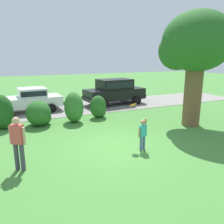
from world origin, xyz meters
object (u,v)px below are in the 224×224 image
child_thrower (143,132)px  adult_onlooker (18,141)px  frisbee (133,105)px  parked_sedan (29,99)px  oak_tree_large (195,47)px  parked_suv (115,90)px

child_thrower → adult_onlooker: (-4.37, 0.25, 0.27)m
frisbee → adult_onlooker: 4.33m
parked_sedan → adult_onlooker: bearing=-96.9°
parked_sedan → frisbee: size_ratio=15.42×
oak_tree_large → parked_suv: bearing=102.4°
oak_tree_large → parked_suv: 7.14m
parked_suv → child_thrower: 8.69m
parked_suv → parked_sedan: bearing=178.2°
parked_suv → child_thrower: size_ratio=3.75×
parked_sedan → frisbee: 8.54m
adult_onlooker → parked_sedan: bearing=83.1°
parked_suv → child_thrower: bearing=-108.2°
parked_suv → frisbee: size_ratio=16.63×
parked_sedan → parked_suv: bearing=-1.8°
parked_sedan → child_thrower: size_ratio=3.48×
oak_tree_large → adult_onlooker: 9.15m
parked_sedan → oak_tree_large: bearing=-41.2°
parked_sedan → parked_suv: (6.08, -0.19, 0.23)m
oak_tree_large → child_thrower: bearing=-155.2°
oak_tree_large → child_thrower: size_ratio=4.44×
parked_sedan → adult_onlooker: (-0.99, -8.20, 0.13)m
oak_tree_large → parked_sedan: (-7.49, 6.55, -3.16)m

